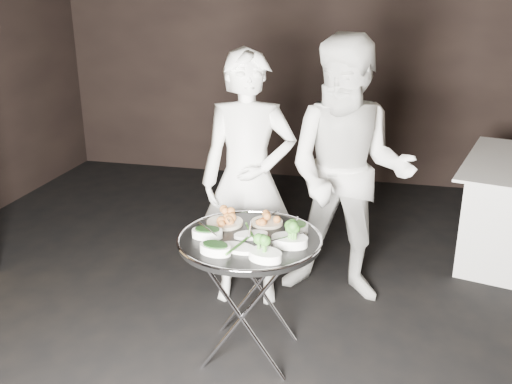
% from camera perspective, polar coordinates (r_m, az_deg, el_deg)
% --- Properties ---
extents(floor, '(6.00, 7.00, 0.05)m').
position_cam_1_polar(floor, '(3.34, 0.53, -17.82)').
color(floor, black).
rests_on(floor, ground).
extents(wall_back, '(6.00, 0.05, 3.00)m').
position_cam_1_polar(wall_back, '(6.16, 8.12, 14.81)').
color(wall_back, black).
rests_on(wall_back, floor).
extents(tray_stand, '(0.49, 0.41, 0.72)m').
position_cam_1_polar(tray_stand, '(3.24, -0.62, -10.03)').
color(tray_stand, silver).
rests_on(tray_stand, floor).
extents(serving_tray, '(0.79, 0.79, 0.04)m').
position_cam_1_polar(serving_tray, '(3.09, -0.64, -4.81)').
color(serving_tray, black).
rests_on(serving_tray, tray_stand).
extents(potato_plate_a, '(0.21, 0.21, 0.08)m').
position_cam_1_polar(potato_plate_a, '(3.25, -3.14, -2.68)').
color(potato_plate_a, beige).
rests_on(potato_plate_a, serving_tray).
extents(potato_plate_b, '(0.18, 0.18, 0.07)m').
position_cam_1_polar(potato_plate_b, '(3.26, 1.11, -2.72)').
color(potato_plate_b, beige).
rests_on(potato_plate_b, serving_tray).
extents(greens_bowl, '(0.13, 0.13, 0.07)m').
position_cam_1_polar(greens_bowl, '(3.15, 4.11, -3.47)').
color(greens_bowl, white).
rests_on(greens_bowl, serving_tray).
extents(asparagus_plate_a, '(0.21, 0.17, 0.04)m').
position_cam_1_polar(asparagus_plate_a, '(3.10, -0.52, -4.20)').
color(asparagus_plate_a, white).
rests_on(asparagus_plate_a, serving_tray).
extents(asparagus_plate_b, '(0.22, 0.16, 0.04)m').
position_cam_1_polar(asparagus_plate_b, '(2.95, -1.75, -5.49)').
color(asparagus_plate_b, white).
rests_on(asparagus_plate_b, serving_tray).
extents(spinach_bowl_a, '(0.18, 0.13, 0.07)m').
position_cam_1_polar(spinach_bowl_a, '(3.10, -4.89, -3.99)').
color(spinach_bowl_a, white).
rests_on(spinach_bowl_a, serving_tray).
extents(spinach_bowl_b, '(0.19, 0.14, 0.07)m').
position_cam_1_polar(spinach_bowl_b, '(2.91, -4.09, -5.54)').
color(spinach_bowl_b, white).
rests_on(spinach_bowl_b, serving_tray).
extents(broccoli_bowl_a, '(0.19, 0.14, 0.08)m').
position_cam_1_polar(broccoli_bowl_a, '(2.99, 3.39, -4.70)').
color(broccoli_bowl_a, white).
rests_on(broccoli_bowl_a, serving_tray).
extents(broccoli_bowl_b, '(0.20, 0.17, 0.07)m').
position_cam_1_polar(broccoli_bowl_b, '(2.84, 0.92, -6.16)').
color(broccoli_bowl_b, white).
rests_on(broccoli_bowl_b, serving_tray).
extents(serving_utensils, '(0.59, 0.42, 0.01)m').
position_cam_1_polar(serving_utensils, '(3.12, -0.05, -3.27)').
color(serving_utensils, silver).
rests_on(serving_utensils, serving_tray).
extents(waiter_left, '(0.67, 0.50, 1.68)m').
position_cam_1_polar(waiter_left, '(3.67, -0.78, 1.13)').
color(waiter_left, white).
rests_on(waiter_left, floor).
extents(waiter_right, '(0.90, 0.72, 1.76)m').
position_cam_1_polar(waiter_right, '(3.73, 9.20, 1.85)').
color(waiter_right, white).
rests_on(waiter_right, floor).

